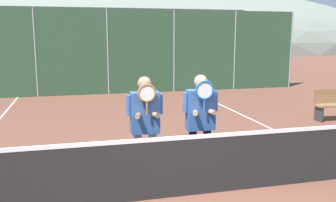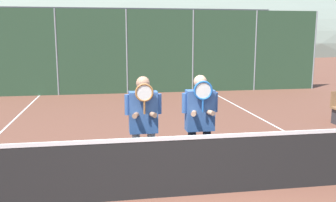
% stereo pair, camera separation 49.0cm
% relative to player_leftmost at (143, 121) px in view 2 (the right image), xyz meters
% --- Properties ---
extents(ground_plane, '(120.00, 120.00, 0.00)m').
position_rel_player_leftmost_xyz_m(ground_plane, '(0.31, -0.63, -1.00)').
color(ground_plane, brown).
extents(hill_distant, '(109.47, 60.81, 21.28)m').
position_rel_player_leftmost_xyz_m(hill_distant, '(0.31, 57.32, -1.00)').
color(hill_distant, gray).
rests_on(hill_distant, ground_plane).
extents(clubhouse_building, '(13.96, 5.50, 3.64)m').
position_rel_player_leftmost_xyz_m(clubhouse_building, '(1.26, 16.59, 0.84)').
color(clubhouse_building, tan).
rests_on(clubhouse_building, ground_plane).
extents(fence_back, '(16.00, 0.06, 3.28)m').
position_rel_player_leftmost_xyz_m(fence_back, '(0.31, 9.16, 0.64)').
color(fence_back, gray).
rests_on(fence_back, ground_plane).
extents(tennis_net, '(9.09, 0.09, 1.00)m').
position_rel_player_leftmost_xyz_m(tennis_net, '(0.31, -0.63, -0.53)').
color(tennis_net, gray).
rests_on(tennis_net, ground_plane).
extents(court_line_right_sideline, '(0.05, 16.00, 0.01)m').
position_rel_player_leftmost_xyz_m(court_line_right_sideline, '(3.68, 2.37, -0.99)').
color(court_line_right_sideline, white).
rests_on(court_line_right_sideline, ground_plane).
extents(player_leftmost, '(0.57, 0.34, 1.69)m').
position_rel_player_leftmost_xyz_m(player_leftmost, '(0.00, 0.00, 0.00)').
color(player_leftmost, white).
rests_on(player_leftmost, ground_plane).
extents(player_center_left, '(0.58, 0.34, 1.69)m').
position_rel_player_leftmost_xyz_m(player_center_left, '(0.89, -0.02, 0.01)').
color(player_center_left, '#232838').
rests_on(player_center_left, ground_plane).
extents(car_far_left, '(4.17, 1.92, 1.76)m').
position_rel_player_leftmost_xyz_m(car_far_left, '(-3.23, 12.79, -0.10)').
color(car_far_left, black).
rests_on(car_far_left, ground_plane).
extents(car_left_of_center, '(4.66, 1.98, 1.73)m').
position_rel_player_leftmost_xyz_m(car_left_of_center, '(1.80, 12.31, -0.11)').
color(car_left_of_center, maroon).
rests_on(car_left_of_center, ground_plane).
extents(car_center, '(4.59, 2.01, 1.68)m').
position_rel_player_leftmost_xyz_m(car_center, '(7.05, 12.41, -0.13)').
color(car_center, '#B2B7BC').
rests_on(car_center, ground_plane).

